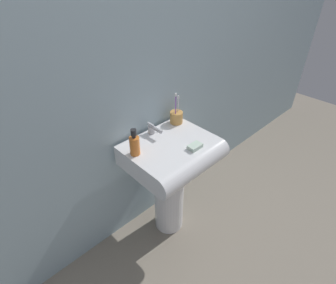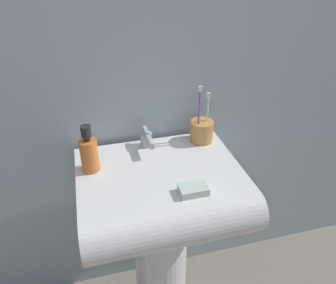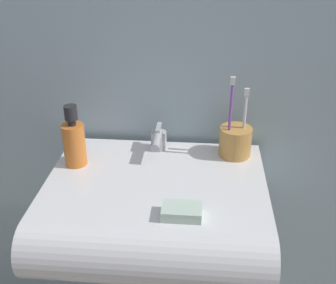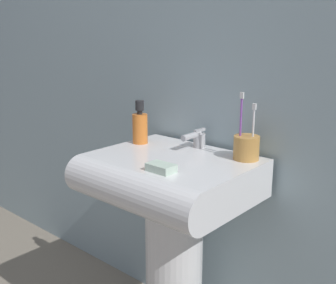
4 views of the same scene
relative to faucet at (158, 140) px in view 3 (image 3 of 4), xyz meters
name	(u,v)px [view 3 (image 3 of 4)]	position (x,y,z in m)	size (l,w,h in m)	color
sink_basin	(155,212)	(0.01, -0.19, -0.10)	(0.53, 0.45, 0.13)	white
faucet	(158,140)	(0.00, 0.00, 0.00)	(0.04, 0.12, 0.07)	#B7B7BC
toothbrush_cup	(235,141)	(0.21, 0.00, 0.01)	(0.08, 0.08, 0.22)	#D19347
soap_bottle	(74,142)	(-0.20, -0.09, 0.03)	(0.06, 0.06, 0.16)	orange
bar_soap	(182,212)	(0.08, -0.28, -0.02)	(0.09, 0.05, 0.02)	silver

